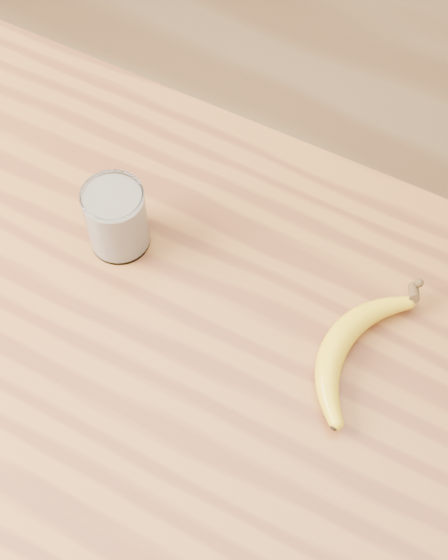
% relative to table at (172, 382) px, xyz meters
% --- Properties ---
extents(room, '(4.04, 4.04, 2.70)m').
position_rel_table_xyz_m(room, '(0.00, 0.00, 0.58)').
color(room, brown).
rests_on(room, ground).
extents(table, '(1.20, 0.80, 0.90)m').
position_rel_table_xyz_m(table, '(0.00, 0.00, 0.00)').
color(table, '#915825').
rests_on(table, ground).
extents(smoothie_glass, '(0.09, 0.09, 0.11)m').
position_rel_table_xyz_m(smoothie_glass, '(-0.14, 0.11, 0.18)').
color(smoothie_glass, white).
rests_on(smoothie_glass, table).
extents(banana, '(0.13, 0.31, 0.04)m').
position_rel_table_xyz_m(banana, '(0.20, 0.10, 0.15)').
color(banana, gold).
rests_on(banana, table).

